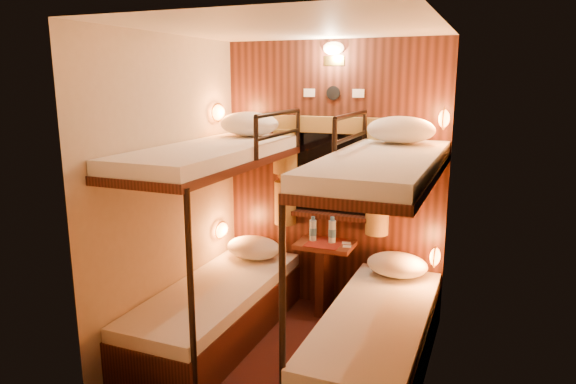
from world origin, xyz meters
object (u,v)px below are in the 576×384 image
at_px(bunk_right, 377,298).
at_px(table, 325,268).
at_px(bottle_right, 332,232).
at_px(bottle_left, 313,230).
at_px(bunk_left, 217,272).

distance_m(bunk_right, table, 1.02).
relative_size(table, bottle_right, 2.74).
distance_m(table, bottle_left, 0.35).
bearing_deg(table, bunk_right, -50.33).
xyz_separation_m(bunk_right, bottle_left, (-0.77, 0.80, 0.19)).
relative_size(bunk_left, bottle_right, 7.96).
distance_m(bunk_right, bottle_left, 1.12).
bearing_deg(bottle_left, bottle_right, 3.76).
distance_m(bottle_left, bottle_right, 0.18).
bearing_deg(bunk_left, bottle_left, 56.39).
height_order(bottle_left, bottle_right, bottle_right).
distance_m(bunk_left, bunk_right, 1.30).
distance_m(bunk_left, table, 1.02).
relative_size(bunk_right, table, 2.90).
relative_size(bunk_right, bottle_left, 8.39).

